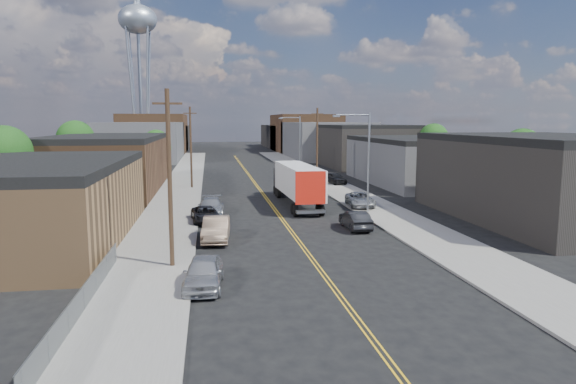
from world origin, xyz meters
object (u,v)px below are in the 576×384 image
object	(u,v)px
car_left_a	(204,273)
car_left_d	(211,207)
car_left_c	(206,215)
car_right_lot_c	(335,178)
car_left_b	(216,229)
semi_truck	(296,181)
car_right_lot_a	(360,199)
car_right_oncoming	(355,220)
water_tower	(138,25)

from	to	relation	value
car_left_a	car_left_d	bearing A→B (deg)	93.26
car_left_c	car_right_lot_c	world-z (taller)	car_right_lot_c
car_left_a	car_right_lot_c	size ratio (longest dim) A/B	1.07
car_left_b	car_left_c	bearing A→B (deg)	100.67
car_right_lot_c	semi_truck	bearing A→B (deg)	-129.50
car_left_d	car_left_a	bearing A→B (deg)	-88.83
car_left_c	car_right_lot_a	xyz separation A→B (m)	(14.60, 4.98, 0.18)
car_left_c	car_right_oncoming	size ratio (longest dim) A/B	1.08
car_left_c	car_left_d	xyz separation A→B (m)	(0.45, 2.98, 0.13)
car_left_b	car_right_lot_c	world-z (taller)	car_left_b
car_left_a	car_right_oncoming	distance (m)	16.88
car_left_a	semi_truck	bearing A→B (deg)	75.03
car_left_a	car_left_b	bearing A→B (deg)	90.29
water_tower	car_right_lot_a	distance (m)	92.33
semi_truck	car_left_a	bearing A→B (deg)	-111.36
car_right_lot_a	car_left_d	bearing A→B (deg)	-166.90
semi_truck	car_right_lot_a	distance (m)	6.72
car_right_lot_a	car_right_lot_c	distance (m)	17.99
car_left_c	car_left_a	bearing A→B (deg)	-95.28
semi_truck	car_left_c	size ratio (longest dim) A/B	3.29
car_left_a	car_left_b	world-z (taller)	car_left_b
semi_truck	car_left_a	distance (m)	26.60
semi_truck	car_right_oncoming	size ratio (longest dim) A/B	3.54
car_left_a	car_left_d	xyz separation A→B (m)	(0.45, 19.83, 0.00)
car_left_b	car_left_c	distance (m)	6.74
car_left_c	car_right_oncoming	distance (m)	12.22
car_right_lot_a	semi_truck	bearing A→B (deg)	155.88
car_left_b	car_right_lot_a	xyz separation A→B (m)	(13.84, 11.68, 0.00)
car_left_b	car_right_oncoming	world-z (taller)	car_left_b
car_left_c	semi_truck	bearing A→B (deg)	37.37
car_left_a	car_right_oncoming	bearing A→B (deg)	52.08
water_tower	car_left_c	bearing A→B (deg)	-79.83
water_tower	car_right_oncoming	size ratio (longest dim) A/B	8.46
semi_truck	car_right_lot_a	xyz separation A→B (m)	(5.72, -3.20, -1.47)
car_left_c	car_right_oncoming	bearing A→B (deg)	-26.40
water_tower	car_right_oncoming	distance (m)	99.88
car_left_d	car_right_oncoming	xyz separation A→B (m)	(10.95, -7.38, -0.06)
water_tower	car_left_c	xyz separation A→B (m)	(15.60, -86.98, -29.99)
semi_truck	car_left_a	xyz separation A→B (m)	(-8.88, -25.03, -1.51)
car_left_b	car_left_c	xyz separation A→B (m)	(-0.76, 6.70, -0.18)
car_right_lot_a	car_right_lot_c	xyz separation A→B (m)	(2.00, 17.88, 0.05)
car_right_lot_a	water_tower	bearing A→B (deg)	115.28
car_left_c	car_left_b	bearing A→B (deg)	-88.82
car_left_c	car_right_lot_c	xyz separation A→B (m)	(16.60, 22.86, 0.23)
car_right_lot_c	car_right_oncoming	bearing A→B (deg)	-112.56
car_left_a	car_right_lot_a	xyz separation A→B (m)	(14.60, 21.83, 0.05)
semi_truck	car_right_lot_a	size ratio (longest dim) A/B	3.16
water_tower	car_right_lot_a	world-z (taller)	water_tower
car_left_a	car_left_b	distance (m)	10.18
car_left_a	car_left_c	xyz separation A→B (m)	(0.00, 16.85, -0.13)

